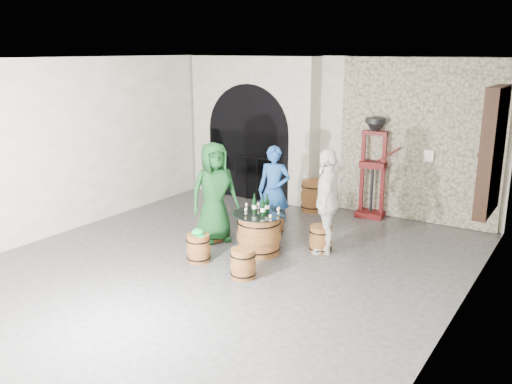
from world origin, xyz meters
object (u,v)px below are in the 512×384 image
Objects in this scene: barrel_table at (259,233)px; barrel_stool_left at (214,228)px; barrel_stool_far at (274,222)px; person_green at (214,192)px; corking_press at (373,160)px; person_white at (327,201)px; wine_bottle_right at (267,205)px; barrel_stool_right at (321,239)px; person_blue at (274,191)px; side_barrel at (312,196)px; wine_bottle_left at (254,205)px; barrel_stool_near_right at (243,264)px; barrel_stool_near_left at (198,248)px; wine_bottle_center at (263,208)px.

barrel_stool_left is at bearing 173.73° from barrel_table.
person_green is (-0.69, -0.89, 0.67)m from barrel_stool_far.
barrel_table is 0.45× the size of corking_press.
person_white reaches higher than barrel_table.
wine_bottle_right reaches higher than barrel_table.
barrel_stool_left is 3.56m from corking_press.
wine_bottle_right is (-0.76, -0.50, 0.60)m from barrel_stool_right.
side_barrel is at bearing 74.50° from person_blue.
barrel_table is 1.98× the size of barrel_stool_right.
wine_bottle_left is 0.16× the size of corking_press.
wine_bottle_left reaches higher than barrel_stool_near_right.
wine_bottle_right is (0.18, 0.11, 0.00)m from wine_bottle_left.
wine_bottle_left is (0.22, -1.01, 0.01)m from person_blue.
barrel_stool_near_left is at bearing -99.66° from barrel_stool_far.
person_white is 1.00m from wine_bottle_right.
wine_bottle_center reaches higher than barrel_table.
wine_bottle_left and wine_bottle_right have the same top height.
wine_bottle_center is 1.00× the size of wine_bottle_right.
person_white reaches higher than barrel_stool_right.
wine_bottle_left is at bearing -147.06° from barrel_stool_right.
corking_press is (0.70, 3.07, 0.35)m from wine_bottle_center.
barrel_stool_far is 1.18m from wine_bottle_left.
person_blue is at bearing -88.18° from side_barrel.
wine_bottle_right is at bearing 0.15° from barrel_stool_left.
barrel_stool_left is at bearing -104.57° from side_barrel.
person_green is (-0.38, 0.95, 0.67)m from barrel_stool_near_left.
person_blue is 5.06× the size of wine_bottle_right.
barrel_table is 1.26m from person_white.
barrel_stool_near_right is at bearing -70.55° from barrel_table.
barrel_stool_near_right is 3.75m from side_barrel.
wine_bottle_left is at bearing -75.35° from person_white.
wine_bottle_right is at bearing -146.84° from barrel_stool_right.
person_blue reaches higher than barrel_stool_right.
person_blue is 0.93× the size of person_white.
barrel_stool_right is 2.03m from person_green.
person_blue is (-0.01, 0.02, 0.60)m from barrel_stool_far.
barrel_table is 1.98× the size of barrel_stool_near_right.
barrel_stool_left is 1.00× the size of barrel_stool_far.
person_green is 2.68× the size of side_barrel.
barrel_table is 1.98× the size of barrel_stool_far.
wine_bottle_right is at bearing -65.73° from barrel_stool_far.
barrel_stool_left is 1.15m from barrel_stool_far.
wine_bottle_center is at bearing -19.28° from wine_bottle_left.
person_green is at bearing 111.84° from barrel_stool_near_left.
wine_bottle_left is 1.00× the size of wine_bottle_right.
wine_bottle_center and wine_bottle_right have the same top height.
barrel_stool_left is 2.67m from side_barrel.
barrel_table is 1.98× the size of barrel_stool_left.
person_white is (0.07, 0.05, 0.66)m from barrel_stool_right.
side_barrel is at bearing 100.04° from wine_bottle_center.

